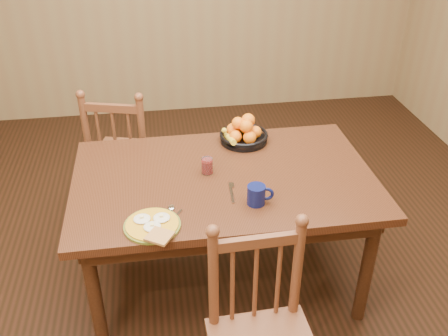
{
  "coord_description": "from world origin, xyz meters",
  "views": [
    {
      "loc": [
        -0.34,
        -2.22,
        2.18
      ],
      "look_at": [
        0.0,
        0.0,
        0.8
      ],
      "focal_mm": 40.0,
      "sensor_mm": 36.0,
      "label": 1
    }
  ],
  "objects": [
    {
      "name": "dining_table",
      "position": [
        0.0,
        0.0,
        0.67
      ],
      "size": [
        1.6,
        1.0,
        0.75
      ],
      "color": "black",
      "rests_on": "ground"
    },
    {
      "name": "chair_far",
      "position": [
        -0.56,
        0.78,
        0.48
      ],
      "size": [
        0.54,
        0.53,
        0.98
      ],
      "rotation": [
        0.0,
        0.0,
        2.87
      ],
      "color": "#532A19",
      "rests_on": "ground"
    },
    {
      "name": "coffee_mug",
      "position": [
        0.12,
        -0.27,
        0.8
      ],
      "size": [
        0.13,
        0.09,
        0.1
      ],
      "color": "#0B113D",
      "rests_on": "dining_table"
    },
    {
      "name": "breakfast_plate",
      "position": [
        -0.39,
        -0.38,
        0.76
      ],
      "size": [
        0.26,
        0.31,
        0.04
      ],
      "color": "#59601E",
      "rests_on": "dining_table"
    },
    {
      "name": "spoon",
      "position": [
        -0.29,
        -0.27,
        0.75
      ],
      "size": [
        0.08,
        0.15,
        0.01
      ],
      "rotation": [
        0.0,
        0.0,
        -0.59
      ],
      "color": "silver",
      "rests_on": "dining_table"
    },
    {
      "name": "room",
      "position": [
        0.0,
        0.0,
        1.35
      ],
      "size": [
        4.52,
        5.02,
        2.72
      ],
      "color": "black",
      "rests_on": "ground"
    },
    {
      "name": "fork",
      "position": [
        0.02,
        -0.15,
        0.75
      ],
      "size": [
        0.04,
        0.18,
        0.0
      ],
      "rotation": [
        0.0,
        0.0,
        -0.06
      ],
      "color": "silver",
      "rests_on": "dining_table"
    },
    {
      "name": "fruit_bowl",
      "position": [
        0.17,
        0.36,
        0.81
      ],
      "size": [
        0.29,
        0.29,
        0.17
      ],
      "color": "black",
      "rests_on": "dining_table"
    },
    {
      "name": "juice_glass",
      "position": [
        -0.08,
        0.04,
        0.79
      ],
      "size": [
        0.06,
        0.06,
        0.09
      ],
      "color": "silver",
      "rests_on": "dining_table"
    }
  ]
}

